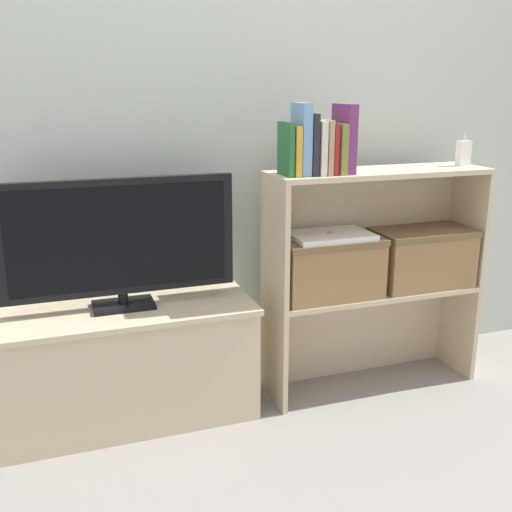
{
  "coord_description": "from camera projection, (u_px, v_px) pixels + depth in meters",
  "views": [
    {
      "loc": [
        -0.71,
        -1.9,
        1.22
      ],
      "look_at": [
        0.0,
        0.13,
        0.61
      ],
      "focal_mm": 42.0,
      "sensor_mm": 36.0,
      "label": 1
    }
  ],
  "objects": [
    {
      "name": "book_plum",
      "position": [
        344.0,
        139.0,
        2.21
      ],
      "size": [
        0.03,
        0.15,
        0.25
      ],
      "color": "#6B2D66",
      "rests_on": "bookshelf_upper_tier"
    },
    {
      "name": "book_crimson",
      "position": [
        329.0,
        149.0,
        2.2
      ],
      "size": [
        0.02,
        0.14,
        0.18
      ],
      "color": "#B22328",
      "rests_on": "bookshelf_upper_tier"
    },
    {
      "name": "bookshelf_lower_tier",
      "position": [
        365.0,
        320.0,
        2.54
      ],
      "size": [
        0.89,
        0.26,
        0.42
      ],
      "color": "#CCB793",
      "rests_on": "ground_plane"
    },
    {
      "name": "tv_stand",
      "position": [
        127.0,
        362.0,
        2.25
      ],
      "size": [
        0.95,
        0.41,
        0.44
      ],
      "color": "#CCB793",
      "rests_on": "ground_plane"
    },
    {
      "name": "book_mustard",
      "position": [
        293.0,
        151.0,
        2.15
      ],
      "size": [
        0.02,
        0.13,
        0.18
      ],
      "color": "gold",
      "rests_on": "bookshelf_upper_tier"
    },
    {
      "name": "bookshelf_upper_tier",
      "position": [
        370.0,
        214.0,
        2.42
      ],
      "size": [
        0.89,
        0.26,
        0.49
      ],
      "color": "#CCB793",
      "rests_on": "bookshelf_lower_tier"
    },
    {
      "name": "book_skyblue",
      "position": [
        301.0,
        139.0,
        2.15
      ],
      "size": [
        0.04,
        0.12,
        0.26
      ],
      "color": "#709ECC",
      "rests_on": "bookshelf_upper_tier"
    },
    {
      "name": "book_forest",
      "position": [
        286.0,
        149.0,
        2.14
      ],
      "size": [
        0.02,
        0.12,
        0.19
      ],
      "color": "#286638",
      "rests_on": "bookshelf_upper_tier"
    },
    {
      "name": "book_charcoal",
      "position": [
        309.0,
        144.0,
        2.17
      ],
      "size": [
        0.02,
        0.13,
        0.22
      ],
      "color": "#232328",
      "rests_on": "bookshelf_upper_tier"
    },
    {
      "name": "ground_plane",
      "position": [
        267.0,
        418.0,
        2.29
      ],
      "size": [
        16.0,
        16.0,
        0.0
      ],
      "primitive_type": "plane",
      "color": "gray"
    },
    {
      "name": "book_ivory",
      "position": [
        317.0,
        147.0,
        2.18
      ],
      "size": [
        0.02,
        0.14,
        0.19
      ],
      "color": "silver",
      "rests_on": "bookshelf_upper_tier"
    },
    {
      "name": "book_olive",
      "position": [
        336.0,
        148.0,
        2.21
      ],
      "size": [
        0.03,
        0.16,
        0.18
      ],
      "color": "olive",
      "rests_on": "bookshelf_upper_tier"
    },
    {
      "name": "tv",
      "position": [
        119.0,
        240.0,
        2.12
      ],
      "size": [
        0.83,
        0.14,
        0.47
      ],
      "color": "black",
      "rests_on": "tv_stand"
    },
    {
      "name": "storage_basket_left",
      "position": [
        329.0,
        265.0,
        2.34
      ],
      "size": [
        0.4,
        0.23,
        0.24
      ],
      "color": "#937047",
      "rests_on": "bookshelf_lower_tier"
    },
    {
      "name": "storage_basket_right",
      "position": [
        422.0,
        255.0,
        2.47
      ],
      "size": [
        0.4,
        0.23,
        0.24
      ],
      "color": "#937047",
      "rests_on": "bookshelf_lower_tier"
    },
    {
      "name": "laptop",
      "position": [
        330.0,
        235.0,
        2.3
      ],
      "size": [
        0.32,
        0.21,
        0.02
      ],
      "color": "white",
      "rests_on": "storage_basket_left"
    },
    {
      "name": "wall_back",
      "position": [
        231.0,
        92.0,
        2.35
      ],
      "size": [
        10.0,
        0.05,
        2.4
      ],
      "color": "#B2BCB2",
      "rests_on": "ground_plane"
    },
    {
      "name": "baby_monitor",
      "position": [
        464.0,
        153.0,
        2.43
      ],
      "size": [
        0.05,
        0.04,
        0.13
      ],
      "color": "white",
      "rests_on": "bookshelf_upper_tier"
    },
    {
      "name": "book_tan",
      "position": [
        323.0,
        147.0,
        2.19
      ],
      "size": [
        0.02,
        0.15,
        0.2
      ],
      "color": "tan",
      "rests_on": "bookshelf_upper_tier"
    }
  ]
}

